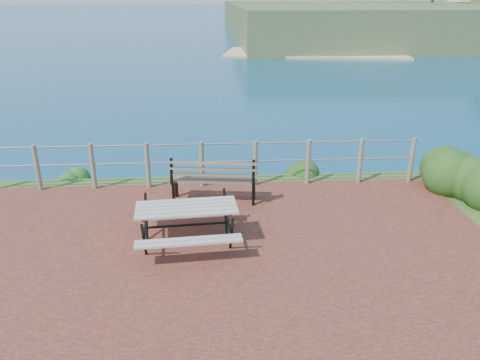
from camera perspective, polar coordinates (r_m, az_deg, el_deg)
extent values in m
cube|color=brown|center=(7.25, -4.93, -11.02)|extent=(10.00, 7.00, 0.12)
plane|color=#135373|center=(206.13, -3.87, 20.61)|extent=(1200.00, 1200.00, 0.00)
cylinder|color=#6B5B4C|center=(10.69, -23.50, 1.38)|extent=(0.10, 0.10, 1.00)
cylinder|color=#6B5B4C|center=(10.35, -17.52, 1.57)|extent=(0.10, 0.10, 1.00)
cylinder|color=#6B5B4C|center=(10.13, -11.20, 1.75)|extent=(0.10, 0.10, 1.00)
cylinder|color=#6B5B4C|center=(10.04, -4.68, 1.92)|extent=(0.10, 0.10, 1.00)
cylinder|color=#6B5B4C|center=(10.08, 1.87, 2.06)|extent=(0.10, 0.10, 1.00)
cylinder|color=#6B5B4C|center=(10.25, 8.29, 2.18)|extent=(0.10, 0.10, 1.00)
cylinder|color=#6B5B4C|center=(10.54, 14.43, 2.26)|extent=(0.10, 0.10, 1.00)
cylinder|color=#6B5B4C|center=(10.95, 20.17, 2.32)|extent=(0.10, 0.10, 1.00)
cylinder|color=slate|center=(9.90, -4.76, 4.37)|extent=(9.40, 0.04, 0.04)
cylinder|color=slate|center=(10.02, -4.69, 2.19)|extent=(9.40, 0.04, 0.04)
cube|color=#A19B90|center=(7.63, -6.55, -3.36)|extent=(1.68, 0.80, 0.04)
cube|color=#A19B90|center=(7.75, -6.46, -5.18)|extent=(1.65, 0.37, 0.04)
cube|color=#A19B90|center=(7.75, -6.46, -5.18)|extent=(1.65, 0.37, 0.04)
cylinder|color=black|center=(7.77, -6.45, -5.48)|extent=(1.41, 0.16, 0.04)
cube|color=brown|center=(9.30, -3.19, 0.12)|extent=(1.75, 0.64, 0.04)
cube|color=brown|center=(9.19, -3.23, 1.86)|extent=(1.72, 0.34, 0.39)
cube|color=black|center=(9.39, -3.17, -1.21)|extent=(0.06, 0.07, 0.47)
cube|color=black|center=(9.39, -3.17, -1.21)|extent=(0.06, 0.07, 0.47)
cube|color=black|center=(9.39, -3.17, -1.21)|extent=(0.06, 0.07, 0.47)
cube|color=black|center=(9.39, -3.17, -1.21)|extent=(0.06, 0.07, 0.47)
ellipsoid|color=#1C4816|center=(11.24, 23.52, -0.53)|extent=(1.26, 1.26, 1.79)
ellipsoid|color=#205522|center=(11.45, -19.29, 0.48)|extent=(0.66, 0.66, 0.35)
ellipsoid|color=#1C4816|center=(11.23, 7.09, 1.18)|extent=(0.69, 0.69, 0.40)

